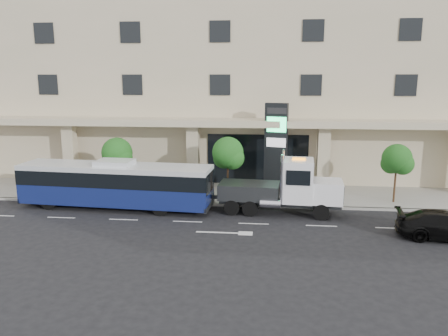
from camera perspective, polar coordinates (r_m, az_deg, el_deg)
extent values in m
plane|color=black|center=(27.78, 3.97, -6.27)|extent=(120.00, 120.00, 0.00)
cube|color=gray|center=(32.55, 4.22, -3.42)|extent=(120.00, 6.00, 0.15)
cube|color=gray|center=(29.67, 4.08, -4.94)|extent=(120.00, 0.30, 0.15)
cube|color=#BAAF8C|center=(41.94, 4.79, 13.67)|extent=(60.00, 15.00, 20.00)
cube|color=#BAAF8C|center=(33.39, 4.43, 5.92)|extent=(60.00, 2.80, 0.50)
cube|color=black|center=(34.99, 4.39, 1.14)|extent=(8.00, 0.12, 4.00)
cube|color=#BAAF8C|center=(37.19, -19.43, 1.84)|extent=(0.90, 0.90, 4.90)
cube|color=#BAAF8C|center=(34.21, -4.04, 1.67)|extent=(0.90, 0.90, 4.90)
cube|color=#BAAF8C|center=(34.03, 12.81, 1.34)|extent=(0.90, 0.90, 4.90)
cylinder|color=#422B19|center=(32.61, -13.65, -1.03)|extent=(0.14, 0.14, 2.80)
sphere|color=#164E17|center=(32.28, -13.80, 1.95)|extent=(2.20, 2.20, 2.20)
sphere|color=#164E17|center=(32.04, -13.30, 1.32)|extent=(1.65, 1.65, 1.65)
sphere|color=#164E17|center=(32.63, -14.15, 1.32)|extent=(1.54, 1.54, 1.54)
cylinder|color=#422B19|center=(30.92, 0.50, -1.25)|extent=(0.14, 0.14, 2.94)
sphere|color=#164E17|center=(30.57, 0.50, 2.05)|extent=(2.20, 2.20, 2.20)
sphere|color=#164E17|center=(30.40, 1.13, 1.35)|extent=(1.65, 1.65, 1.65)
sphere|color=#164E17|center=(30.86, -0.02, 1.35)|extent=(1.54, 1.54, 1.54)
cylinder|color=#422B19|center=(32.08, 21.43, -1.79)|extent=(0.14, 0.14, 2.73)
sphere|color=#164E17|center=(31.76, 21.65, 1.15)|extent=(2.00, 2.00, 2.00)
sphere|color=#164E17|center=(31.72, 22.31, 0.51)|extent=(1.50, 1.50, 1.50)
sphere|color=#164E17|center=(31.93, 20.99, 0.54)|extent=(1.40, 1.40, 1.40)
cylinder|color=black|center=(31.14, -21.91, -4.09)|extent=(1.09, 0.40, 1.07)
cylinder|color=black|center=(32.99, -19.89, -3.08)|extent=(1.09, 0.40, 1.07)
cylinder|color=black|center=(27.94, -8.31, -5.12)|extent=(1.09, 0.40, 1.07)
cylinder|color=black|center=(29.99, -6.99, -3.90)|extent=(1.09, 0.40, 1.07)
cube|color=navy|center=(30.01, -13.89, -3.20)|extent=(12.96, 3.61, 1.28)
cube|color=black|center=(29.75, -14.00, -1.12)|extent=(12.97, 3.66, 0.96)
cube|color=silver|center=(29.62, -14.06, 0.09)|extent=(12.96, 3.61, 0.32)
cube|color=silver|center=(29.55, -14.09, 0.70)|extent=(2.47, 1.88, 0.32)
cube|color=#2D3033|center=(33.17, -23.97, -3.42)|extent=(0.34, 2.67, 0.32)
cube|color=#2D3033|center=(28.26, -1.91, -4.91)|extent=(0.34, 2.67, 0.32)
cube|color=#2D3033|center=(28.30, 7.25, -4.45)|extent=(7.78, 1.53, 0.36)
cube|color=white|center=(28.10, 13.33, -2.98)|extent=(1.98, 2.23, 1.36)
cube|color=silver|center=(28.17, 15.18, -3.03)|extent=(0.23, 1.82, 1.09)
cube|color=white|center=(27.89, 9.66, -1.58)|extent=(2.00, 2.41, 2.64)
cube|color=black|center=(27.81, 11.47, -0.82)|extent=(0.26, 2.00, 1.09)
cylinder|color=silver|center=(26.89, 7.52, -1.52)|extent=(0.18, 0.18, 3.09)
cylinder|color=silver|center=(28.84, 7.72, -0.61)|extent=(0.18, 0.18, 3.09)
cube|color=#2D3033|center=(28.27, 3.32, -2.96)|extent=(3.98, 2.48, 1.00)
cube|color=#2D3033|center=(28.75, -1.02, -3.82)|extent=(1.47, 0.37, 0.20)
cube|color=#2D3033|center=(28.95, -2.08, -4.46)|extent=(0.36, 1.65, 0.16)
cube|color=orange|center=(27.61, 9.76, 1.17)|extent=(0.84, 0.38, 0.13)
cylinder|color=black|center=(27.46, 12.57, -5.66)|extent=(1.02, 0.37, 1.00)
cylinder|color=black|center=(29.29, 12.43, -4.55)|extent=(1.02, 0.37, 1.00)
cylinder|color=black|center=(27.59, 3.44, -5.30)|extent=(1.02, 0.37, 1.00)
cylinder|color=black|center=(29.41, 3.88, -4.22)|extent=(1.02, 0.37, 1.00)
cylinder|color=black|center=(27.75, 1.00, -5.18)|extent=(1.02, 0.37, 1.00)
cylinder|color=black|center=(29.56, 1.59, -4.12)|extent=(1.02, 0.37, 1.00)
imported|color=black|center=(26.58, 27.07, -6.72)|extent=(5.43, 2.76, 1.51)
cube|color=black|center=(32.64, 6.78, 2.64)|extent=(1.74, 0.96, 6.61)
cube|color=#24D877|center=(32.10, 6.87, 5.66)|extent=(1.40, 0.43, 1.10)
cube|color=silver|center=(32.26, 6.81, 3.32)|extent=(1.40, 0.43, 0.66)
cube|color=#262628|center=(32.01, 6.91, 7.42)|extent=(1.40, 0.43, 0.44)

